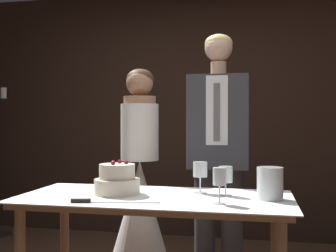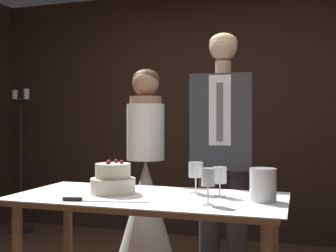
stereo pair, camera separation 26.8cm
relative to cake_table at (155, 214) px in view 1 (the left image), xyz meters
The scene contains 10 objects.
wall_back 2.28m from the cake_table, 92.06° to the left, with size 5.18×0.12×2.60m, color black.
cake_table is the anchor object (origin of this frame).
tiered_cake 0.28m from the cake_table, behind, with size 0.26×0.26×0.19m.
cake_knife 0.36m from the cake_table, 133.25° to the right, with size 0.45×0.11×0.02m.
wine_glass_near 0.36m from the cake_table, 32.69° to the left, with size 0.08×0.08×0.18m.
wine_glass_middle 0.46m from the cake_table, 22.50° to the right, with size 0.07×0.07×0.18m.
wine_glass_far 0.45m from the cake_table, 13.73° to the left, with size 0.08×0.08×0.16m.
hurricane_candle 0.65m from the cake_table, ahead, with size 0.14×0.14×0.17m.
bride 0.80m from the cake_table, 111.45° to the left, with size 0.54×0.54×1.60m.
groom 0.85m from the cake_table, 68.53° to the left, with size 0.43×0.25×1.83m.
Camera 1 is at (0.62, -2.25, 1.21)m, focal length 45.00 mm.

